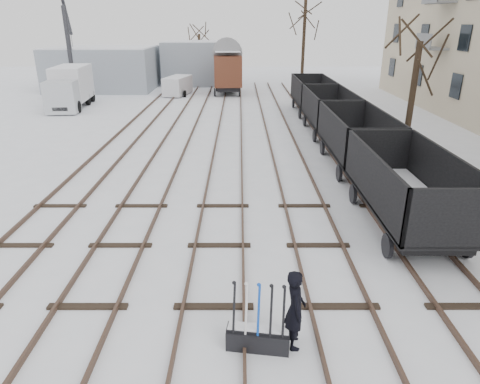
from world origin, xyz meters
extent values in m
plane|color=white|center=(0.00, 0.00, 0.00)|extent=(120.00, 120.00, 0.00)
cube|color=black|center=(-6.72, 14.00, 0.07)|extent=(0.07, 52.00, 0.15)
cube|color=black|center=(-5.28, 14.00, 0.07)|extent=(0.07, 52.00, 0.15)
cube|color=black|center=(-6.00, 2.00, 0.03)|extent=(1.90, 0.20, 0.08)
cube|color=black|center=(-3.72, 14.00, 0.07)|extent=(0.07, 52.00, 0.15)
cube|color=black|center=(-2.28, 14.00, 0.07)|extent=(0.07, 52.00, 0.15)
cube|color=black|center=(-3.00, 2.00, 0.03)|extent=(1.90, 0.20, 0.08)
cube|color=black|center=(-0.72, 14.00, 0.07)|extent=(0.07, 52.00, 0.15)
cube|color=black|center=(0.72, 14.00, 0.07)|extent=(0.07, 52.00, 0.15)
cube|color=black|center=(0.00, 2.00, 0.03)|extent=(1.90, 0.20, 0.08)
cube|color=black|center=(2.28, 14.00, 0.07)|extent=(0.07, 52.00, 0.15)
cube|color=black|center=(3.72, 14.00, 0.07)|extent=(0.07, 52.00, 0.15)
cube|color=black|center=(3.00, 2.00, 0.03)|extent=(1.90, 0.20, 0.08)
cube|color=black|center=(5.28, 14.00, 0.07)|extent=(0.07, 52.00, 0.15)
cube|color=black|center=(6.72, 14.00, 0.07)|extent=(0.07, 52.00, 0.15)
cube|color=black|center=(6.00, 2.00, 0.03)|extent=(1.90, 0.20, 0.08)
cube|color=gray|center=(-13.00, 36.00, 2.00)|extent=(10.00, 8.00, 4.00)
cube|color=silver|center=(-13.00, 36.00, 4.05)|extent=(9.80, 7.84, 0.10)
cube|color=gray|center=(-4.00, 40.00, 2.20)|extent=(7.00, 6.00, 4.40)
cube|color=silver|center=(-4.00, 40.00, 4.45)|extent=(6.86, 5.88, 0.10)
cube|color=black|center=(1.00, -1.34, 0.22)|extent=(1.35, 0.60, 0.44)
cube|color=black|center=(1.00, -1.34, 0.46)|extent=(1.33, 0.48, 0.06)
cube|color=silver|center=(1.00, -1.34, 0.50)|extent=(1.27, 0.43, 0.03)
cylinder|color=black|center=(0.51, -1.27, 0.95)|extent=(0.09, 0.32, 1.08)
cylinder|color=silver|center=(0.75, -1.31, 0.95)|extent=(0.09, 0.32, 1.08)
cylinder|color=#0D41B4|center=(1.00, -1.34, 0.95)|extent=(0.09, 0.32, 1.08)
cylinder|color=black|center=(1.25, -1.38, 0.95)|extent=(0.09, 0.32, 1.08)
cylinder|color=black|center=(1.50, -1.41, 0.95)|extent=(0.09, 0.32, 1.08)
imported|color=black|center=(1.75, -1.24, 0.89)|extent=(0.44, 0.66, 1.78)
cube|color=black|center=(6.00, 4.36, 0.68)|extent=(1.99, 5.48, 0.42)
cube|color=black|center=(6.00, 4.36, 0.88)|extent=(2.49, 6.23, 0.12)
cube|color=black|center=(4.81, 4.36, 1.71)|extent=(0.10, 6.23, 1.66)
cube|color=black|center=(7.19, 4.36, 1.71)|extent=(0.10, 6.23, 1.66)
cube|color=silver|center=(6.00, 4.36, 0.99)|extent=(2.24, 5.98, 0.06)
cylinder|color=black|center=(4.86, 2.36, 0.36)|extent=(0.12, 0.73, 0.73)
cylinder|color=black|center=(7.14, 6.35, 0.36)|extent=(0.12, 0.73, 0.73)
cube|color=black|center=(6.00, 10.76, 0.68)|extent=(1.99, 5.48, 0.42)
cube|color=black|center=(6.00, 10.76, 0.88)|extent=(2.49, 6.23, 0.12)
cube|color=black|center=(4.81, 10.76, 1.71)|extent=(0.10, 6.23, 1.66)
cube|color=black|center=(7.19, 10.76, 1.71)|extent=(0.10, 6.23, 1.66)
cube|color=silver|center=(6.00, 10.76, 0.99)|extent=(2.24, 5.98, 0.06)
cylinder|color=black|center=(4.86, 8.76, 0.36)|extent=(0.12, 0.73, 0.73)
cylinder|color=black|center=(7.14, 12.75, 0.36)|extent=(0.12, 0.73, 0.73)
cube|color=black|center=(6.00, 17.16, 0.68)|extent=(1.99, 5.48, 0.42)
cube|color=black|center=(6.00, 17.16, 0.88)|extent=(2.49, 6.23, 0.12)
cube|color=black|center=(4.81, 17.16, 1.71)|extent=(0.10, 6.23, 1.66)
cube|color=black|center=(7.19, 17.16, 1.71)|extent=(0.10, 6.23, 1.66)
cube|color=silver|center=(6.00, 17.16, 0.99)|extent=(2.24, 5.98, 0.06)
cylinder|color=black|center=(4.86, 15.16, 0.36)|extent=(0.12, 0.73, 0.73)
cylinder|color=black|center=(7.14, 19.15, 0.36)|extent=(0.12, 0.73, 0.73)
cube|color=black|center=(6.00, 23.56, 0.68)|extent=(1.99, 5.48, 0.42)
cube|color=black|center=(6.00, 23.56, 0.88)|extent=(2.49, 6.23, 0.12)
cube|color=black|center=(4.81, 23.56, 1.71)|extent=(0.10, 6.23, 1.66)
cube|color=black|center=(7.19, 23.56, 1.71)|extent=(0.10, 6.23, 1.66)
cube|color=silver|center=(6.00, 23.56, 0.99)|extent=(2.24, 5.98, 0.06)
cylinder|color=black|center=(4.86, 21.56, 0.36)|extent=(0.12, 0.73, 0.73)
cylinder|color=black|center=(7.14, 25.55, 0.36)|extent=(0.12, 0.73, 0.73)
cube|color=black|center=(-0.53, 32.88, 0.67)|extent=(2.22, 4.62, 0.41)
cube|color=#4C2517|center=(-0.53, 32.88, 2.21)|extent=(2.75, 5.27, 2.67)
cube|color=silver|center=(-0.53, 32.88, 3.90)|extent=(2.49, 5.00, 0.04)
cylinder|color=black|center=(-1.66, 31.24, 0.36)|extent=(0.12, 0.72, 0.72)
cylinder|color=black|center=(0.60, 34.52, 0.36)|extent=(0.12, 0.72, 0.72)
cube|color=black|center=(-12.68, 25.76, 0.50)|extent=(1.78, 6.99, 0.27)
cube|color=#A8ADB2|center=(-12.68, 23.21, 1.23)|extent=(2.36, 2.03, 2.27)
cube|color=silver|center=(-12.68, 26.49, 1.82)|extent=(2.74, 4.94, 2.55)
cube|color=silver|center=(-12.68, 26.49, 3.11)|extent=(2.69, 4.84, 0.04)
cylinder|color=black|center=(-13.68, 23.39, 0.45)|extent=(0.27, 0.91, 0.91)
cylinder|color=black|center=(-11.68, 28.31, 0.45)|extent=(0.27, 0.91, 0.91)
cube|color=silver|center=(-5.13, 31.98, 0.87)|extent=(2.43, 4.10, 1.57)
cube|color=silver|center=(-5.13, 31.98, 1.67)|extent=(2.37, 4.00, 0.03)
cylinder|color=black|center=(-5.91, 30.76, 0.30)|extent=(0.19, 0.61, 0.61)
cylinder|color=black|center=(-4.34, 33.20, 0.30)|extent=(0.19, 0.61, 0.61)
cube|color=#28282C|center=(-14.72, 32.07, 0.38)|extent=(2.13, 2.13, 0.77)
cylinder|color=#28282C|center=(-14.72, 32.07, 3.85)|extent=(0.42, 0.42, 7.69)
cylinder|color=#28282C|center=(-14.72, 33.80, 6.92)|extent=(1.59, 4.79, 3.55)
cylinder|color=black|center=(-14.72, 35.82, 4.62)|extent=(0.04, 0.04, 4.33)
cylinder|color=black|center=(8.93, 12.36, 2.76)|extent=(0.30, 0.30, 5.52)
cylinder|color=black|center=(-3.89, 42.00, 2.56)|extent=(0.30, 0.30, 5.12)
cylinder|color=black|center=(6.52, 33.21, 4.25)|extent=(0.30, 0.30, 8.50)
camera|label=1|loc=(0.62, -8.44, 6.32)|focal=32.00mm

